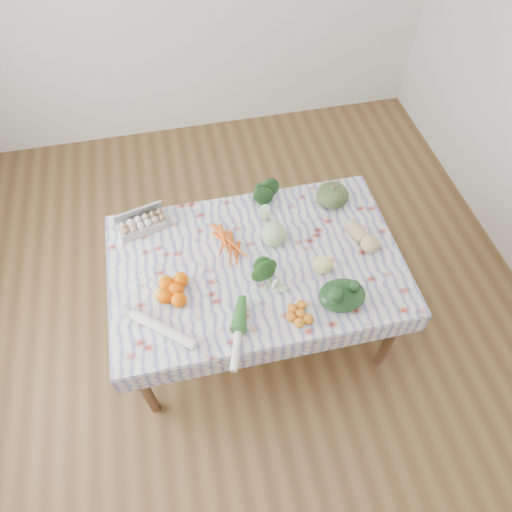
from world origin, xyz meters
The scene contains 16 objects.
ground centered at (0.00, 0.00, 0.00)m, with size 4.50×4.50×0.00m, color brown.
dining_table centered at (0.00, 0.00, 0.68)m, with size 1.60×1.00×0.75m.
tablecloth centered at (0.00, 0.00, 0.76)m, with size 1.66×1.06×0.01m, color silver.
egg_carton centered at (-0.60, 0.38, 0.80)m, with size 0.30×0.12×0.08m, color #A6A6A1.
carrot_bunch centered at (-0.13, 0.13, 0.78)m, with size 0.23×0.21×0.04m, color #F25C13.
kale_bunch centered at (0.15, 0.40, 0.83)m, with size 0.17×0.14×0.14m, color #183715.
kabocha_squash centered at (0.56, 0.35, 0.83)m, with size 0.20×0.20×0.13m, color #455629.
cabbage centered at (0.13, 0.12, 0.84)m, with size 0.15×0.15×0.15m, color #A5BE79.
butternut_squash centered at (0.63, 0.01, 0.82)m, with size 0.11×0.23×0.11m, color tan.
orange_cluster centered at (-0.46, -0.11, 0.81)m, with size 0.27×0.27×0.09m, color #FF5F00.
broccoli centered at (0.03, -0.15, 0.82)m, with size 0.16×0.16×0.11m, color #1B4413.
mandarin_cluster centered at (0.15, -0.39, 0.79)m, with size 0.18×0.18×0.05m, color orange.
grapefruit centered at (0.35, -0.13, 0.81)m, with size 0.10×0.10×0.10m, color #ECE684.
spinach_bag centered at (0.39, -0.34, 0.82)m, with size 0.25×0.20×0.11m, color black.
daikon centered at (-0.55, -0.33, 0.79)m, with size 0.06×0.06×0.40m, color white.
leek centered at (-0.19, -0.43, 0.78)m, with size 0.04×0.04×0.39m, color white.
Camera 1 is at (-0.32, -1.45, 2.88)m, focal length 32.00 mm.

